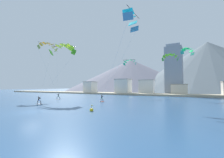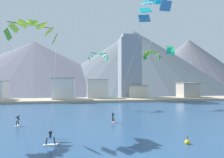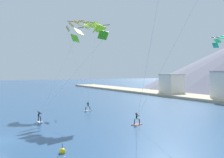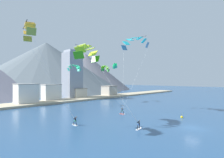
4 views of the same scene
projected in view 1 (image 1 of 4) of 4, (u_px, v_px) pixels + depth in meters
ground_plane at (32, 112)px, 21.20m from camera, size 400.00×400.00×0.00m
kitesurfer_near_lead at (40, 102)px, 30.18m from camera, size 1.78×0.63×1.71m
kitesurfer_near_trail at (59, 98)px, 42.32m from camera, size 0.62×1.75×1.70m
kitesurfer_mid_center at (101, 100)px, 35.52m from camera, size 0.55×1.74×1.72m
parafoil_kite_near_lead at (63, 49)px, 41.12m from camera, size 7.53×11.97×13.98m
parafoil_kite_near_trail at (48, 46)px, 48.44m from camera, size 8.91×6.41×16.44m
parafoil_kite_mid_center at (130, 18)px, 34.40m from camera, size 8.65×8.29×19.39m
parafoil_kite_distant_high_outer at (187, 50)px, 44.53m from camera, size 3.77×4.49×1.99m
parafoil_kite_distant_low_drift at (170, 57)px, 47.33m from camera, size 5.04×3.27×2.31m
parafoil_kite_distant_mid_solo at (130, 62)px, 54.02m from camera, size 5.00×2.35×2.14m
race_marker_buoy at (91, 110)px, 21.87m from camera, size 0.56×0.56×1.02m
shoreline_strip at (141, 94)px, 65.14m from camera, size 180.00×10.00×0.70m
shore_building_promenade_mid at (90, 87)px, 81.27m from camera, size 5.73×5.89×6.40m
shore_building_quay_east at (147, 87)px, 68.55m from camera, size 6.96×4.54×6.77m
shore_building_quay_west at (123, 87)px, 71.25m from camera, size 6.97×5.87×7.27m
shore_building_old_town at (179, 90)px, 62.16m from camera, size 6.48×4.35×4.71m
highrise_tower at (174, 70)px, 65.61m from camera, size 7.00×7.00×22.05m
mountain_peak_west_ridge at (208, 66)px, 112.00m from camera, size 116.29×116.29×37.47m
mountain_peak_central_summit at (131, 75)px, 140.72m from camera, size 119.07×119.07×29.06m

